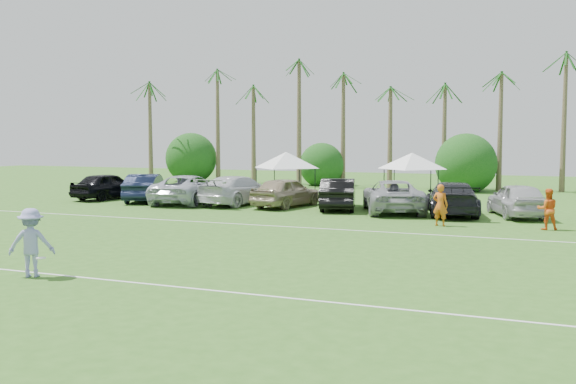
% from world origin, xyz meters
% --- Properties ---
extents(ground, '(120.00, 120.00, 0.00)m').
position_xyz_m(ground, '(0.00, 0.00, 0.00)').
color(ground, '#33631D').
rests_on(ground, ground).
extents(field_lines, '(80.00, 12.10, 0.01)m').
position_xyz_m(field_lines, '(0.00, 8.00, 0.01)').
color(field_lines, white).
rests_on(field_lines, ground).
extents(palm_tree_0, '(2.40, 2.40, 8.90)m').
position_xyz_m(palm_tree_0, '(-22.00, 38.00, 7.48)').
color(palm_tree_0, brown).
rests_on(palm_tree_0, ground).
extents(palm_tree_1, '(2.40, 2.40, 9.90)m').
position_xyz_m(palm_tree_1, '(-17.00, 38.00, 8.35)').
color(palm_tree_1, brown).
rests_on(palm_tree_1, ground).
extents(palm_tree_2, '(2.40, 2.40, 10.90)m').
position_xyz_m(palm_tree_2, '(-12.00, 38.00, 9.21)').
color(palm_tree_2, brown).
rests_on(palm_tree_2, ground).
extents(palm_tree_3, '(2.40, 2.40, 11.90)m').
position_xyz_m(palm_tree_3, '(-8.00, 38.00, 10.06)').
color(palm_tree_3, brown).
rests_on(palm_tree_3, ground).
extents(palm_tree_4, '(2.40, 2.40, 8.90)m').
position_xyz_m(palm_tree_4, '(-4.00, 38.00, 7.48)').
color(palm_tree_4, brown).
rests_on(palm_tree_4, ground).
extents(palm_tree_5, '(2.40, 2.40, 9.90)m').
position_xyz_m(palm_tree_5, '(0.00, 38.00, 8.35)').
color(palm_tree_5, brown).
rests_on(palm_tree_5, ground).
extents(palm_tree_6, '(2.40, 2.40, 10.90)m').
position_xyz_m(palm_tree_6, '(4.00, 38.00, 9.21)').
color(palm_tree_6, brown).
rests_on(palm_tree_6, ground).
extents(palm_tree_7, '(2.40, 2.40, 11.90)m').
position_xyz_m(palm_tree_7, '(8.00, 38.00, 10.06)').
color(palm_tree_7, brown).
rests_on(palm_tree_7, ground).
extents(palm_tree_8, '(2.40, 2.40, 8.90)m').
position_xyz_m(palm_tree_8, '(13.00, 38.00, 7.48)').
color(palm_tree_8, brown).
rests_on(palm_tree_8, ground).
extents(bush_tree_0, '(4.00, 4.00, 4.00)m').
position_xyz_m(bush_tree_0, '(-19.00, 39.00, 1.80)').
color(bush_tree_0, brown).
rests_on(bush_tree_0, ground).
extents(bush_tree_1, '(4.00, 4.00, 4.00)m').
position_xyz_m(bush_tree_1, '(-6.00, 39.00, 1.80)').
color(bush_tree_1, brown).
rests_on(bush_tree_1, ground).
extents(bush_tree_2, '(4.00, 4.00, 4.00)m').
position_xyz_m(bush_tree_2, '(6.00, 39.00, 1.80)').
color(bush_tree_2, brown).
rests_on(bush_tree_2, ground).
extents(sideline_player_a, '(0.77, 0.58, 1.91)m').
position_xyz_m(sideline_player_a, '(7.18, 16.86, 0.96)').
color(sideline_player_a, '#D05D17').
rests_on(sideline_player_a, ground).
extents(sideline_player_b, '(1.00, 0.85, 1.81)m').
position_xyz_m(sideline_player_b, '(11.71, 17.37, 0.90)').
color(sideline_player_b, '#EB5B1A').
rests_on(sideline_player_b, ground).
extents(canopy_tent_left, '(4.48, 4.48, 3.63)m').
position_xyz_m(canopy_tent_left, '(-3.95, 25.63, 3.11)').
color(canopy_tent_left, black).
rests_on(canopy_tent_left, ground).
extents(canopy_tent_right, '(4.42, 4.42, 3.58)m').
position_xyz_m(canopy_tent_right, '(3.71, 27.90, 3.07)').
color(canopy_tent_right, black).
rests_on(canopy_tent_right, ground).
extents(frisbee_player, '(1.48, 1.29, 1.99)m').
position_xyz_m(frisbee_player, '(-2.12, 1.56, 0.99)').
color(frisbee_player, '#9090CC').
rests_on(frisbee_player, ground).
extents(parked_car_0, '(2.78, 5.36, 1.74)m').
position_xyz_m(parked_car_0, '(-15.03, 21.80, 0.87)').
color(parked_car_0, black).
rests_on(parked_car_0, ground).
extents(parked_car_1, '(3.67, 5.60, 1.74)m').
position_xyz_m(parked_car_1, '(-11.87, 21.53, 0.87)').
color(parked_car_1, black).
rests_on(parked_car_1, ground).
extents(parked_car_2, '(3.65, 6.58, 1.74)m').
position_xyz_m(parked_car_2, '(-8.70, 21.38, 0.87)').
color(parked_car_2, '#B7BAC6').
rests_on(parked_car_2, ground).
extents(parked_car_3, '(3.33, 6.31, 1.74)m').
position_xyz_m(parked_car_3, '(-5.54, 21.88, 0.87)').
color(parked_car_3, silver).
rests_on(parked_car_3, ground).
extents(parked_car_4, '(3.02, 5.42, 1.74)m').
position_xyz_m(parked_car_4, '(-2.38, 21.73, 0.87)').
color(parked_car_4, tan).
rests_on(parked_car_4, ground).
extents(parked_car_5, '(3.18, 5.59, 1.74)m').
position_xyz_m(parked_car_5, '(0.79, 21.74, 0.87)').
color(parked_car_5, black).
rests_on(parked_car_5, ground).
extents(parked_car_6, '(4.82, 6.88, 1.74)m').
position_xyz_m(parked_car_6, '(3.95, 21.51, 0.87)').
color(parked_car_6, '#9E9FA4').
rests_on(parked_car_6, ground).
extents(parked_car_7, '(3.66, 6.39, 1.74)m').
position_xyz_m(parked_car_7, '(7.11, 21.37, 0.87)').
color(parked_car_7, black).
rests_on(parked_car_7, ground).
extents(parked_car_8, '(3.60, 5.51, 1.74)m').
position_xyz_m(parked_car_8, '(10.28, 21.79, 0.87)').
color(parked_car_8, '#BCBCBF').
rests_on(parked_car_8, ground).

